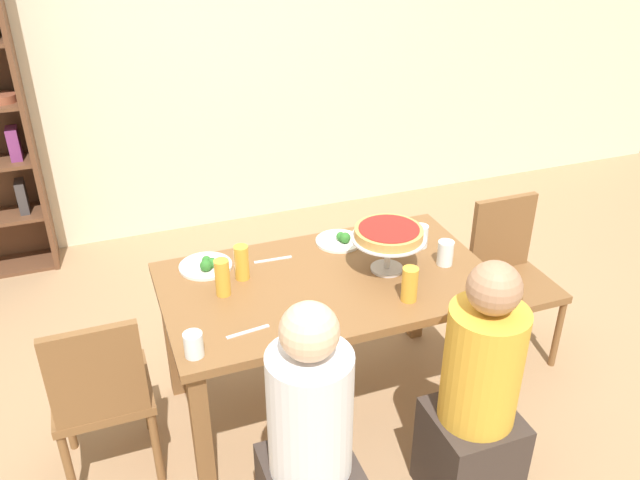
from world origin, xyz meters
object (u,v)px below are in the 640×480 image
diner_near_right (476,407)px  deep_dish_pizza_stand (389,236)px  salad_plate_far_diner (206,265)px  cutlery_knife_near (273,260)px  chair_head_west (101,392)px  dining_table (328,298)px  beer_glass_amber_spare (242,262)px  diner_near_left (310,456)px  salad_plate_near_diner (311,322)px  beer_glass_amber_tall (410,284)px  water_glass_clear_near (445,253)px  water_glass_clear_far (420,236)px  cutlery_fork_near (479,294)px  salad_plate_spare (340,240)px  beer_glass_amber_short (222,278)px  cutlery_fork_far (248,332)px  chair_head_east (510,272)px  water_glass_clear_spare (194,345)px

diner_near_right → deep_dish_pizza_stand: size_ratio=3.41×
salad_plate_far_diner → cutlery_knife_near: (0.31, -0.04, -0.01)m
chair_head_west → cutlery_knife_near: chair_head_west is taller
dining_table → cutlery_knife_near: bearing=126.1°
salad_plate_far_diner → beer_glass_amber_spare: bearing=-45.6°
diner_near_left → salad_plate_near_diner: size_ratio=5.20×
deep_dish_pizza_stand → beer_glass_amber_tall: deep_dish_pizza_stand is taller
water_glass_clear_near → water_glass_clear_far: bearing=98.5°
dining_table → water_glass_clear_far: water_glass_clear_far is taller
chair_head_west → cutlery_knife_near: size_ratio=4.83×
dining_table → salad_plate_near_diner: (-0.19, -0.30, 0.12)m
chair_head_west → beer_glass_amber_tall: bearing=-7.5°
deep_dish_pizza_stand → cutlery_fork_near: bearing=-48.5°
diner_near_left → salad_plate_spare: 1.17m
diner_near_left → salad_plate_spare: bearing=-27.1°
beer_glass_amber_short → cutlery_fork_far: (0.03, -0.30, -0.08)m
water_glass_clear_far → chair_head_east: bearing=-1.9°
chair_head_east → cutlery_fork_far: 1.57m
salad_plate_far_diner → cutlery_fork_near: bearing=-30.4°
chair_head_east → beer_glass_amber_spare: size_ratio=5.38×
cutlery_fork_near → cutlery_knife_near: size_ratio=1.00×
cutlery_knife_near → chair_head_east: bearing=176.5°
deep_dish_pizza_stand → beer_glass_amber_short: deep_dish_pizza_stand is taller
beer_glass_amber_spare → cutlery_fork_near: bearing=-27.7°
salad_plate_far_diner → water_glass_clear_spare: bearing=-105.9°
deep_dish_pizza_stand → water_glass_clear_spare: size_ratio=3.39×
deep_dish_pizza_stand → beer_glass_amber_short: 0.76m
chair_head_east → cutlery_fork_near: bearing=41.6°
chair_head_west → cutlery_fork_near: 1.63m
dining_table → cutlery_knife_near: size_ratio=8.17×
salad_plate_near_diner → water_glass_clear_spare: size_ratio=2.22×
chair_head_east → dining_table: bearing=5.7°
chair_head_east → salad_plate_near_diner: bearing=18.1°
dining_table → diner_near_right: size_ratio=1.28×
cutlery_knife_near → cutlery_fork_far: 0.56m
diner_near_left → water_glass_clear_near: 1.16m
cutlery_fork_far → dining_table: bearing=23.3°
beer_glass_amber_short → cutlery_knife_near: 0.36m
water_glass_clear_near → cutlery_fork_far: water_glass_clear_near is taller
salad_plate_spare → cutlery_knife_near: size_ratio=1.26×
salad_plate_near_diner → water_glass_clear_spare: water_glass_clear_spare is taller
beer_glass_amber_tall → beer_glass_amber_spare: (-0.62, 0.41, 0.00)m
beer_glass_amber_spare → salad_plate_spare: bearing=15.5°
dining_table → chair_head_west: 1.04m
chair_head_east → water_glass_clear_far: chair_head_east is taller
beer_glass_amber_short → water_glass_clear_near: beer_glass_amber_short is taller
salad_plate_far_diner → cutlery_fork_near: salad_plate_far_diner is taller
chair_head_west → cutlery_fork_near: (1.60, -0.24, 0.26)m
salad_plate_far_diner → beer_glass_amber_spare: beer_glass_amber_spare is taller
cutlery_knife_near → cutlery_fork_far: (-0.26, -0.50, 0.00)m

